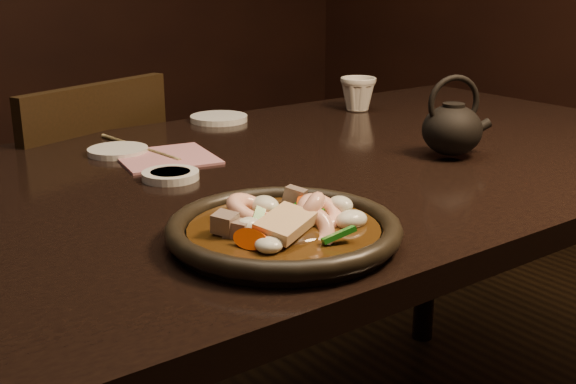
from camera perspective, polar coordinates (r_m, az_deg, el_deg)
table at (r=1.29m, az=2.24°, el=-0.72°), size 1.60×0.90×0.75m
chair at (r=1.72m, az=-16.65°, el=-4.29°), size 0.51×0.51×0.85m
plate at (r=0.89m, az=-0.34°, el=-3.10°), size 0.29×0.29×0.03m
stirfry at (r=0.89m, az=-0.04°, el=-2.61°), size 0.19×0.18×0.07m
soy_dish at (r=1.17m, az=-9.26°, el=1.31°), size 0.09×0.09×0.01m
saucer_left at (r=1.35m, az=-13.30°, el=3.18°), size 0.11×0.11×0.01m
saucer_right at (r=1.60m, az=-5.48°, el=5.82°), size 0.13×0.13×0.01m
tea_cup at (r=1.71m, az=5.54°, el=7.80°), size 0.11×0.10×0.08m
chopsticks at (r=1.38m, az=-11.71°, el=3.49°), size 0.04×0.26×0.01m
napkin at (r=1.30m, az=-9.61°, el=2.70°), size 0.19×0.19×0.00m
teapot at (r=1.31m, az=12.87°, el=5.02°), size 0.13×0.11×0.14m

